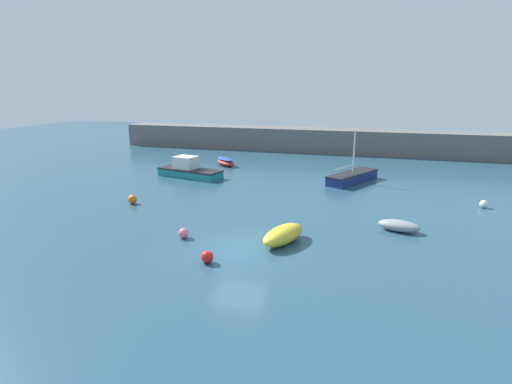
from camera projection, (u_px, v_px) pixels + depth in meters
ground_plane at (239, 251)px, 18.93m from camera, size 120.00×120.00×0.20m
harbor_breakwater at (324, 140)px, 47.11m from camera, size 50.68×3.57×2.67m
rowboat_with_red_cover at (225, 162)px, 38.95m from camera, size 2.87×2.78×0.75m
sailboat_short_mast at (352, 177)px, 32.13m from camera, size 3.91×5.69×4.00m
dinghy_near_pier at (399, 226)px, 21.18m from camera, size 2.32×1.42×0.60m
rowboat_blue_near at (283, 235)px, 19.52m from camera, size 2.18×3.22×0.87m
motorboat_grey_hull at (189, 170)px, 33.96m from camera, size 6.00×3.11×1.74m
mooring_buoy_red at (207, 257)px, 17.34m from camera, size 0.56×0.56×0.56m
mooring_buoy_white at (484, 204)px, 25.28m from camera, size 0.49×0.49×0.49m
mooring_buoy_pink at (184, 233)px, 20.20m from camera, size 0.52×0.52×0.52m
mooring_buoy_orange at (132, 199)px, 26.17m from camera, size 0.58×0.58×0.58m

